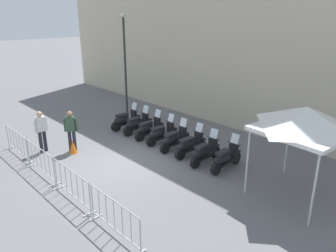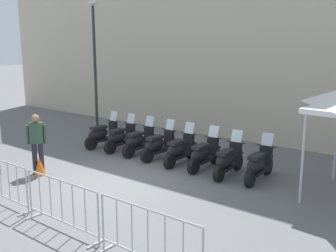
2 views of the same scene
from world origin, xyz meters
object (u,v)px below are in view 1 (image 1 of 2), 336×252
object	(u,v)px
motorcycle_0	(125,120)
street_lamp	(125,54)
motorcycle_7	(225,158)
motorcycle_3	(161,134)
traffic_cone	(73,147)
motorcycle_2	(149,129)
officer_near_row_end	(71,129)
motorcycle_4	(174,139)
barrier_segment_1	(41,162)
barrier_segment_3	(114,218)
motorcycle_1	(137,124)
officer_mid_plaza	(41,129)
canopy_tent	(305,120)
barrier_segment_2	(72,185)
motorcycle_5	(190,145)
motorcycle_6	(204,152)
barrier_segment_0	(17,144)

from	to	relation	value
motorcycle_0	street_lamp	size ratio (longest dim) A/B	0.32
motorcycle_0	motorcycle_7	bearing A→B (deg)	5.25
motorcycle_3	traffic_cone	xyz separation A→B (m)	(-1.41, -3.43, -0.18)
motorcycle_2	officer_near_row_end	world-z (taller)	officer_near_row_end
traffic_cone	motorcycle_4	bearing A→B (deg)	56.51
barrier_segment_1	barrier_segment_3	world-z (taller)	same
motorcycle_1	officer_mid_plaza	bearing A→B (deg)	-98.24
motorcycle_1	canopy_tent	world-z (taller)	canopy_tent
officer_near_row_end	canopy_tent	bearing A→B (deg)	28.14
motorcycle_3	motorcycle_4	bearing A→B (deg)	1.49
barrier_segment_2	motorcycle_5	bearing A→B (deg)	92.85
motorcycle_5	motorcycle_7	size ratio (longest dim) A/B	1.00
motorcycle_7	barrier_segment_2	distance (m)	5.40
motorcycle_2	motorcycle_3	bearing A→B (deg)	3.41
motorcycle_2	barrier_segment_1	size ratio (longest dim) A/B	0.80
motorcycle_4	barrier_segment_2	bearing A→B (deg)	-77.34
officer_near_row_end	motorcycle_5	bearing A→B (deg)	46.36
motorcycle_5	motorcycle_6	distance (m)	0.87
canopy_tent	traffic_cone	distance (m)	8.79
motorcycle_0	officer_near_row_end	world-z (taller)	officer_near_row_end
canopy_tent	barrier_segment_3	bearing A→B (deg)	-108.40
barrier_segment_2	traffic_cone	world-z (taller)	barrier_segment_2
motorcycle_5	motorcycle_1	bearing A→B (deg)	-175.95
street_lamp	canopy_tent	world-z (taller)	street_lamp
motorcycle_1	barrier_segment_0	bearing A→B (deg)	-98.83
motorcycle_0	motorcycle_5	distance (m)	4.31
motorcycle_4	motorcycle_0	bearing A→B (deg)	-175.53
barrier_segment_0	officer_near_row_end	size ratio (longest dim) A/B	1.25
barrier_segment_1	officer_mid_plaza	world-z (taller)	officer_mid_plaza
motorcycle_4	officer_near_row_end	size ratio (longest dim) A/B	1.00
motorcycle_7	motorcycle_5	bearing A→B (deg)	-173.81
motorcycle_0	officer_mid_plaza	world-z (taller)	officer_mid_plaza
motorcycle_2	officer_mid_plaza	bearing A→B (deg)	-108.95
motorcycle_3	motorcycle_0	bearing A→B (deg)	-174.53
barrier_segment_3	motorcycle_2	bearing A→B (deg)	137.48
street_lamp	barrier_segment_3	bearing A→B (deg)	-33.32
barrier_segment_2	officer_near_row_end	size ratio (longest dim) A/B	1.25
motorcycle_6	officer_mid_plaza	xyz separation A→B (m)	(-4.91, -4.40, 0.53)
barrier_segment_1	canopy_tent	bearing A→B (deg)	42.62
motorcycle_3	barrier_segment_3	size ratio (longest dim) A/B	0.80
barrier_segment_0	motorcycle_5	bearing A→B (deg)	51.80
motorcycle_4	barrier_segment_1	distance (m)	5.22
barrier_segment_2	motorcycle_3	bearing A→B (deg)	112.00
motorcycle_3	motorcycle_2	bearing A→B (deg)	-176.59
barrier_segment_3	traffic_cone	bearing A→B (deg)	167.30
motorcycle_2	canopy_tent	distance (m)	7.21
motorcycle_3	canopy_tent	bearing A→B (deg)	6.71
motorcycle_3	barrier_segment_1	size ratio (longest dim) A/B	0.80
motorcycle_3	officer_near_row_end	xyz separation A→B (m)	(-1.60, -3.36, 0.53)
motorcycle_3	traffic_cone	distance (m)	3.71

